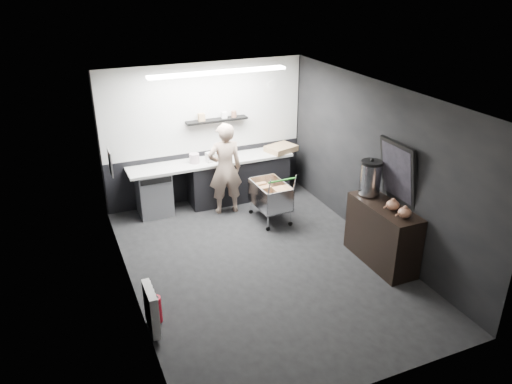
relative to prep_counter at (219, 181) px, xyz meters
name	(u,v)px	position (x,y,z in m)	size (l,w,h in m)	color
floor	(263,264)	(-0.14, -2.42, -0.46)	(5.50, 5.50, 0.00)	black
ceiling	(264,95)	(-0.14, -2.42, 2.24)	(5.50, 5.50, 0.00)	white
wall_back	(205,133)	(-0.14, 0.33, 0.89)	(5.50, 5.50, 0.00)	black
wall_front	(374,287)	(-0.14, -5.17, 0.89)	(5.50, 5.50, 0.00)	black
wall_left	(125,210)	(-2.14, -2.42, 0.89)	(5.50, 5.50, 0.00)	black
wall_right	(376,166)	(1.86, -2.42, 0.89)	(5.50, 5.50, 0.00)	black
kitchen_wall_panel	(204,108)	(-0.14, 0.31, 1.39)	(3.95, 0.02, 1.70)	silver
dado_panel	(207,174)	(-0.14, 0.31, 0.04)	(3.95, 0.02, 1.00)	black
floating_shelf	(217,120)	(0.06, 0.20, 1.16)	(1.20, 0.22, 0.04)	black
wall_clock	(272,86)	(1.26, 0.30, 1.69)	(0.20, 0.20, 0.03)	silver
poster	(110,163)	(-2.12, -1.12, 1.09)	(0.02, 0.30, 0.40)	silver
poster_red_band	(110,158)	(-2.11, -1.12, 1.16)	(0.01, 0.22, 0.10)	red
radiator	(151,309)	(-2.08, -3.32, -0.11)	(0.10, 0.50, 0.60)	silver
ceiling_strip	(219,72)	(-0.14, -0.57, 2.21)	(2.40, 0.20, 0.04)	white
prep_counter	(219,181)	(0.00, 0.00, 0.00)	(3.20, 0.61, 0.90)	black
person	(225,169)	(-0.02, -0.45, 0.42)	(0.64, 0.42, 1.75)	beige
shopping_cart	(270,197)	(0.60, -1.09, 0.01)	(0.55, 0.90, 0.98)	silver
sideboard	(382,226)	(1.61, -3.05, 0.16)	(0.56, 1.31, 1.96)	black
fire_extinguisher	(156,308)	(-1.99, -3.17, -0.23)	(0.14, 0.14, 0.46)	#B00B1C
cardboard_box	(281,148)	(1.31, -0.05, 0.50)	(0.56, 0.43, 0.11)	#9F7D54
pink_tub	(194,158)	(-0.47, 0.00, 0.54)	(0.19, 0.19, 0.19)	beige
white_container	(212,157)	(-0.15, -0.05, 0.53)	(0.20, 0.16, 0.18)	silver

